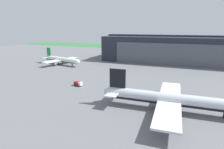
# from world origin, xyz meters

# --- Properties ---
(ground_plane) EXTENTS (440.00, 440.00, 0.00)m
(ground_plane) POSITION_xyz_m (0.00, 0.00, 0.00)
(ground_plane) COLOR slate
(grass_field_strip) EXTENTS (440.00, 56.00, 0.08)m
(grass_field_strip) POSITION_xyz_m (0.00, 184.82, 0.04)
(grass_field_strip) COLOR #33763E
(grass_field_strip) RESTS_ON ground_plane
(maintenance_hangar) EXTENTS (108.38, 37.86, 20.31)m
(maintenance_hangar) POSITION_xyz_m (15.91, 83.90, 9.70)
(maintenance_hangar) COLOR #232833
(maintenance_hangar) RESTS_ON ground_plane
(airliner_far_left) EXTENTS (34.72, 27.99, 11.15)m
(airliner_far_left) POSITION_xyz_m (-59.21, 41.84, 3.45)
(airliner_far_left) COLOR white
(airliner_far_left) RESTS_ON ground_plane
(airliner_near_right) EXTENTS (45.86, 38.05, 12.32)m
(airliner_near_right) POSITION_xyz_m (19.79, -8.43, 3.84)
(airliner_near_right) COLOR silver
(airliner_near_right) RESTS_ON ground_plane
(pushback_tractor) EXTENTS (4.30, 2.88, 1.96)m
(pushback_tractor) POSITION_xyz_m (-21.27, 3.12, 1.11)
(pushback_tractor) COLOR silver
(pushback_tractor) RESTS_ON ground_plane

